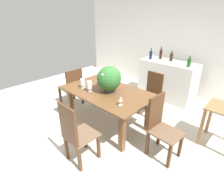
# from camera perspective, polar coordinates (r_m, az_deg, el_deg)

# --- Properties ---
(ground_plane) EXTENTS (7.04, 7.04, 0.00)m
(ground_plane) POSITION_cam_1_polar(r_m,az_deg,el_deg) (3.74, -1.47, -10.94)
(ground_plane) COLOR beige
(back_wall) EXTENTS (6.40, 0.10, 2.60)m
(back_wall) POSITION_cam_1_polar(r_m,az_deg,el_deg) (5.30, 19.26, 13.59)
(back_wall) COLOR white
(back_wall) RESTS_ON ground
(dining_table) EXTENTS (1.73, 1.05, 0.75)m
(dining_table) POSITION_cam_1_polar(r_m,az_deg,el_deg) (3.42, -1.67, -2.44)
(dining_table) COLOR brown
(dining_table) RESTS_ON ground
(chair_far_right) EXTENTS (0.42, 0.41, 0.94)m
(chair_far_right) POSITION_cam_1_polar(r_m,az_deg,el_deg) (3.98, 12.87, -0.66)
(chair_far_right) COLOR #4C2D19
(chair_far_right) RESTS_ON ground
(chair_head_end) EXTENTS (0.49, 0.48, 0.94)m
(chair_head_end) POSITION_cam_1_polar(r_m,az_deg,el_deg) (4.29, -12.77, 1.23)
(chair_head_end) COLOR #4C2D19
(chair_head_end) RESTS_ON ground
(chair_near_right) EXTENTS (0.42, 0.44, 1.02)m
(chair_near_right) POSITION_cam_1_polar(r_m,az_deg,el_deg) (2.64, -11.92, -13.55)
(chair_near_right) COLOR #4C2D19
(chair_near_right) RESTS_ON ground
(chair_foot_end) EXTENTS (0.49, 0.43, 1.00)m
(chair_foot_end) POSITION_cam_1_polar(r_m,az_deg,el_deg) (2.87, 15.47, -10.89)
(chair_foot_end) COLOR #4C2D19
(chair_foot_end) RESTS_ON ground
(flower_centerpiece) EXTENTS (0.45, 0.45, 0.49)m
(flower_centerpiece) POSITION_cam_1_polar(r_m,az_deg,el_deg) (3.24, -0.92, 3.47)
(flower_centerpiece) COLOR #333338
(flower_centerpiece) RESTS_ON dining_table
(crystal_vase_left) EXTENTS (0.10, 0.10, 0.19)m
(crystal_vase_left) POSITION_cam_1_polar(r_m,az_deg,el_deg) (3.50, -9.53, 2.17)
(crystal_vase_left) COLOR silver
(crystal_vase_left) RESTS_ON dining_table
(crystal_vase_center_near) EXTENTS (0.10, 0.10, 0.20)m
(crystal_vase_center_near) POSITION_cam_1_polar(r_m,az_deg,el_deg) (3.32, -7.38, 1.34)
(crystal_vase_center_near) COLOR silver
(crystal_vase_center_near) RESTS_ON dining_table
(crystal_vase_right) EXTENTS (0.10, 0.10, 0.18)m
(crystal_vase_right) POSITION_cam_1_polar(r_m,az_deg,el_deg) (3.60, -3.42, 3.02)
(crystal_vase_right) COLOR silver
(crystal_vase_right) RESTS_ON dining_table
(wine_glass) EXTENTS (0.06, 0.06, 0.15)m
(wine_glass) POSITION_cam_1_polar(r_m,az_deg,el_deg) (2.80, 2.82, -3.17)
(wine_glass) COLOR silver
(wine_glass) RESTS_ON dining_table
(kitchen_counter) EXTENTS (1.40, 0.60, 0.99)m
(kitchen_counter) POSITION_cam_1_polar(r_m,az_deg,el_deg) (4.80, 17.50, 2.85)
(kitchen_counter) COLOR silver
(kitchen_counter) RESTS_ON ground
(wine_bottle_dark) EXTENTS (0.07, 0.07, 0.32)m
(wine_bottle_dark) POSITION_cam_1_polar(r_m,az_deg,el_deg) (4.84, 15.61, 10.96)
(wine_bottle_dark) COLOR black
(wine_bottle_dark) RESTS_ON kitchen_counter
(wine_bottle_green) EXTENTS (0.08, 0.08, 0.25)m
(wine_bottle_green) POSITION_cam_1_polar(r_m,az_deg,el_deg) (4.34, 23.83, 8.01)
(wine_bottle_green) COLOR #194C1E
(wine_bottle_green) RESTS_ON kitchen_counter
(wine_bottle_clear) EXTENTS (0.07, 0.07, 0.29)m
(wine_bottle_clear) POSITION_cam_1_polar(r_m,az_deg,el_deg) (4.78, 12.52, 10.91)
(wine_bottle_clear) COLOR #0F1E38
(wine_bottle_clear) RESTS_ON kitchen_counter
(wine_bottle_tall) EXTENTS (0.08, 0.08, 0.26)m
(wine_bottle_tall) POSITION_cam_1_polar(r_m,az_deg,el_deg) (4.72, 18.79, 9.97)
(wine_bottle_tall) COLOR black
(wine_bottle_tall) RESTS_ON kitchen_counter
(potted_plant_floor) EXTENTS (0.39, 0.39, 0.54)m
(potted_plant_floor) POSITION_cam_1_polar(r_m,az_deg,el_deg) (5.36, -11.67, 3.24)
(potted_plant_floor) COLOR brown
(potted_plant_floor) RESTS_ON ground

